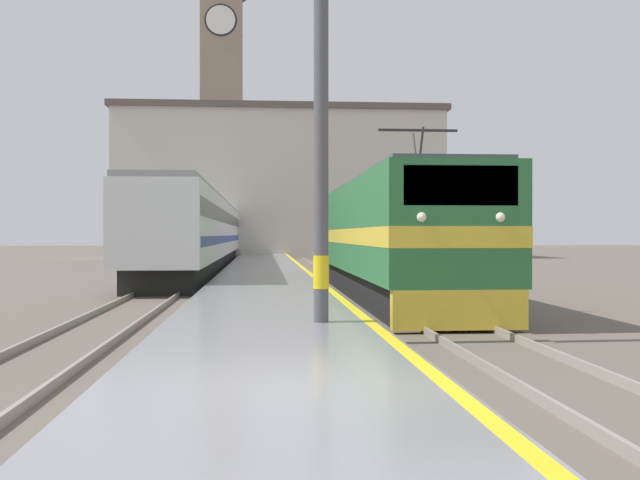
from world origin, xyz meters
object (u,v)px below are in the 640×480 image
at_px(catenary_mast, 327,79).
at_px(clock_tower, 222,100).
at_px(locomotive_train, 390,238).
at_px(passenger_train, 208,232).

bearing_deg(catenary_mast, clock_tower, 94.83).
distance_m(locomotive_train, catenary_mast, 10.27).
distance_m(locomotive_train, clock_tower, 53.15).
xyz_separation_m(locomotive_train, passenger_train, (-7.33, 24.46, 0.25)).
relative_size(locomotive_train, passenger_train, 0.35).
bearing_deg(clock_tower, catenary_mast, -85.17).
height_order(locomotive_train, passenger_train, locomotive_train).
bearing_deg(passenger_train, clock_tower, 91.18).
bearing_deg(locomotive_train, passenger_train, 106.69).
height_order(catenary_mast, clock_tower, clock_tower).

